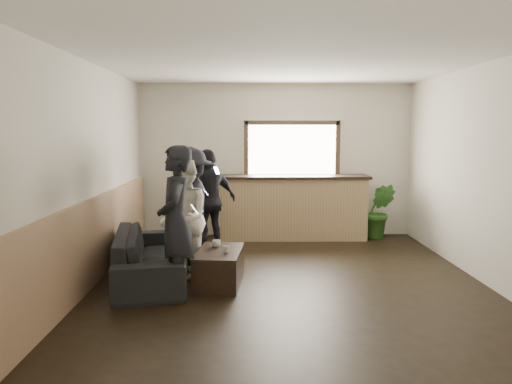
{
  "coord_description": "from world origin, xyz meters",
  "views": [
    {
      "loc": [
        -0.52,
        -6.22,
        1.93
      ],
      "look_at": [
        -0.4,
        0.4,
        1.13
      ],
      "focal_mm": 35.0,
      "sensor_mm": 36.0,
      "label": 1
    }
  ],
  "objects_px": {
    "potted_plant": "(379,211)",
    "person_b": "(184,219)",
    "person_c": "(190,206)",
    "cup_b": "(226,249)",
    "coffee_table": "(219,267)",
    "person_a": "(176,222)",
    "sofa": "(149,255)",
    "person_d": "(209,201)",
    "bar_counter": "(293,203)",
    "cup_a": "(216,243)"
  },
  "relations": [
    {
      "from": "potted_plant",
      "to": "person_b",
      "type": "height_order",
      "value": "person_b"
    },
    {
      "from": "person_c",
      "to": "cup_b",
      "type": "bearing_deg",
      "value": 27.9
    },
    {
      "from": "cup_b",
      "to": "person_b",
      "type": "bearing_deg",
      "value": 146.61
    },
    {
      "from": "coffee_table",
      "to": "person_c",
      "type": "height_order",
      "value": "person_c"
    },
    {
      "from": "person_a",
      "to": "person_c",
      "type": "distance_m",
      "value": 1.46
    },
    {
      "from": "sofa",
      "to": "potted_plant",
      "type": "distance_m",
      "value": 4.42
    },
    {
      "from": "person_a",
      "to": "person_d",
      "type": "bearing_deg",
      "value": 169.19
    },
    {
      "from": "potted_plant",
      "to": "person_d",
      "type": "xyz_separation_m",
      "value": [
        -2.99,
        -0.97,
        0.33
      ]
    },
    {
      "from": "coffee_table",
      "to": "person_d",
      "type": "relative_size",
      "value": 0.59
    },
    {
      "from": "coffee_table",
      "to": "cup_b",
      "type": "bearing_deg",
      "value": -45.71
    },
    {
      "from": "sofa",
      "to": "cup_b",
      "type": "relative_size",
      "value": 23.85
    },
    {
      "from": "bar_counter",
      "to": "sofa",
      "type": "bearing_deg",
      "value": -130.14
    },
    {
      "from": "sofa",
      "to": "person_d",
      "type": "relative_size",
      "value": 1.31
    },
    {
      "from": "sofa",
      "to": "person_d",
      "type": "xyz_separation_m",
      "value": [
        0.68,
        1.48,
        0.51
      ]
    },
    {
      "from": "cup_a",
      "to": "person_a",
      "type": "xyz_separation_m",
      "value": [
        -0.43,
        -0.66,
        0.41
      ]
    },
    {
      "from": "cup_b",
      "to": "potted_plant",
      "type": "relative_size",
      "value": 0.09
    },
    {
      "from": "bar_counter",
      "to": "cup_b",
      "type": "distance_m",
      "value": 3.03
    },
    {
      "from": "bar_counter",
      "to": "person_c",
      "type": "bearing_deg",
      "value": -134.08
    },
    {
      "from": "sofa",
      "to": "person_c",
      "type": "height_order",
      "value": "person_c"
    },
    {
      "from": "cup_a",
      "to": "potted_plant",
      "type": "relative_size",
      "value": 0.11
    },
    {
      "from": "potted_plant",
      "to": "person_b",
      "type": "xyz_separation_m",
      "value": [
        -3.22,
        -2.4,
        0.29
      ]
    },
    {
      "from": "person_b",
      "to": "person_c",
      "type": "relative_size",
      "value": 0.93
    },
    {
      "from": "bar_counter",
      "to": "cup_a",
      "type": "relative_size",
      "value": 23.92
    },
    {
      "from": "cup_a",
      "to": "person_d",
      "type": "bearing_deg",
      "value": 97.66
    },
    {
      "from": "cup_a",
      "to": "person_c",
      "type": "distance_m",
      "value": 0.99
    },
    {
      "from": "person_d",
      "to": "cup_b",
      "type": "bearing_deg",
      "value": 63.92
    },
    {
      "from": "bar_counter",
      "to": "person_c",
      "type": "xyz_separation_m",
      "value": [
        -1.65,
        -1.71,
        0.21
      ]
    },
    {
      "from": "person_a",
      "to": "person_c",
      "type": "bearing_deg",
      "value": 175.15
    },
    {
      "from": "person_c",
      "to": "person_d",
      "type": "bearing_deg",
      "value": 162.62
    },
    {
      "from": "bar_counter",
      "to": "coffee_table",
      "type": "xyz_separation_m",
      "value": [
        -1.18,
        -2.73,
        -0.42
      ]
    },
    {
      "from": "cup_a",
      "to": "sofa",
      "type": "bearing_deg",
      "value": 179.13
    },
    {
      "from": "person_b",
      "to": "person_d",
      "type": "relative_size",
      "value": 0.96
    },
    {
      "from": "person_c",
      "to": "person_b",
      "type": "bearing_deg",
      "value": 0.43
    },
    {
      "from": "person_c",
      "to": "coffee_table",
      "type": "bearing_deg",
      "value": 25.84
    },
    {
      "from": "cup_b",
      "to": "potted_plant",
      "type": "height_order",
      "value": "potted_plant"
    },
    {
      "from": "coffee_table",
      "to": "person_a",
      "type": "relative_size",
      "value": 0.55
    },
    {
      "from": "bar_counter",
      "to": "coffee_table",
      "type": "relative_size",
      "value": 2.77
    },
    {
      "from": "potted_plant",
      "to": "person_d",
      "type": "height_order",
      "value": "person_d"
    },
    {
      "from": "potted_plant",
      "to": "cup_b",
      "type": "bearing_deg",
      "value": -133.54
    },
    {
      "from": "bar_counter",
      "to": "sofa",
      "type": "relative_size",
      "value": 1.25
    },
    {
      "from": "sofa",
      "to": "person_b",
      "type": "bearing_deg",
      "value": -93.52
    },
    {
      "from": "bar_counter",
      "to": "person_b",
      "type": "distance_m",
      "value": 2.96
    },
    {
      "from": "sofa",
      "to": "potted_plant",
      "type": "height_order",
      "value": "potted_plant"
    },
    {
      "from": "person_d",
      "to": "coffee_table",
      "type": "bearing_deg",
      "value": 61.41
    },
    {
      "from": "bar_counter",
      "to": "potted_plant",
      "type": "relative_size",
      "value": 2.7
    },
    {
      "from": "cup_b",
      "to": "person_a",
      "type": "height_order",
      "value": "person_a"
    },
    {
      "from": "sofa",
      "to": "person_b",
      "type": "distance_m",
      "value": 0.66
    },
    {
      "from": "cup_b",
      "to": "person_c",
      "type": "relative_size",
      "value": 0.05
    },
    {
      "from": "person_b",
      "to": "person_c",
      "type": "distance_m",
      "value": 0.74
    },
    {
      "from": "cup_a",
      "to": "cup_b",
      "type": "height_order",
      "value": "cup_a"
    }
  ]
}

